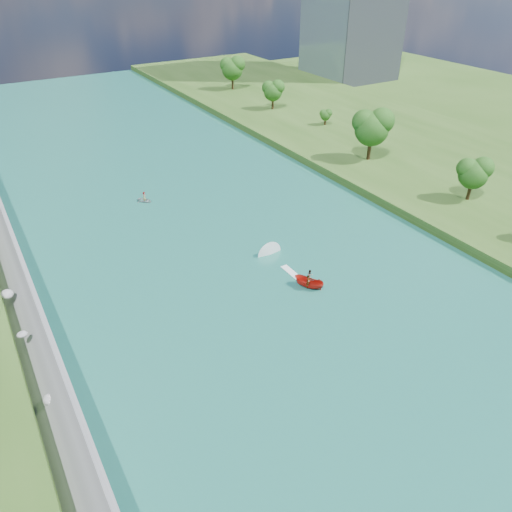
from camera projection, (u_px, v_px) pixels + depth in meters
ground at (320, 342)px, 52.35m from camera, size 260.00×260.00×0.00m
river_water at (230, 255)px, 66.88m from camera, size 55.00×240.00×0.10m
berm_east at (476, 176)px, 88.09m from camera, size 44.00×240.00×1.50m
riprap_bank at (24, 311)px, 53.84m from camera, size 3.67×236.00×4.05m
trees_east at (399, 140)px, 87.70m from camera, size 10.52×137.18×11.06m
motorboat at (300, 275)px, 61.58m from camera, size 3.60×18.74×2.06m
raft at (145, 199)px, 80.55m from camera, size 2.96×3.13×1.66m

